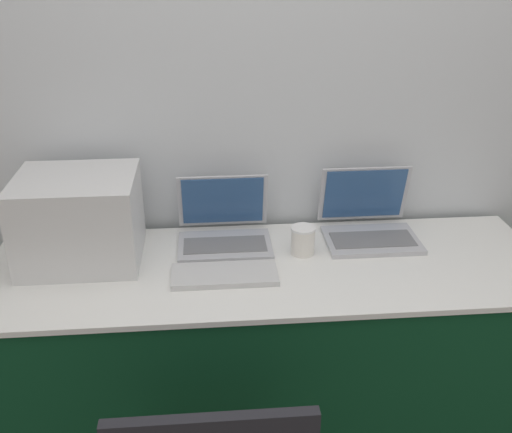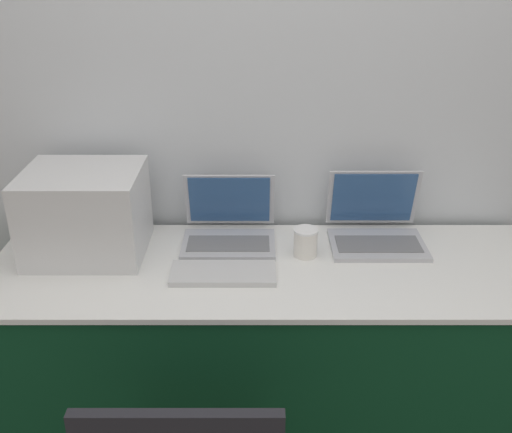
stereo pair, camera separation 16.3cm
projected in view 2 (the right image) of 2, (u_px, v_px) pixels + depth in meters
name	position (u px, v px, depth m)	size (l,w,h in m)	color
wall_back	(268.00, 86.00, 2.28)	(8.00, 0.05, 2.60)	silver
table	(268.00, 349.00, 2.31)	(2.03, 0.68, 0.74)	#0C381E
printer	(84.00, 210.00, 2.18)	(0.42, 0.36, 0.32)	silver
laptop_left	(228.00, 228.00, 2.31)	(0.35, 0.30, 0.25)	#B7B7BC
laptop_right	(375.00, 227.00, 2.31)	(0.36, 0.31, 0.26)	#B7B7BC
external_keyboard	(222.00, 273.00, 2.08)	(0.37, 0.16, 0.02)	silver
coffee_cup	(304.00, 242.00, 2.20)	(0.09, 0.09, 0.11)	white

